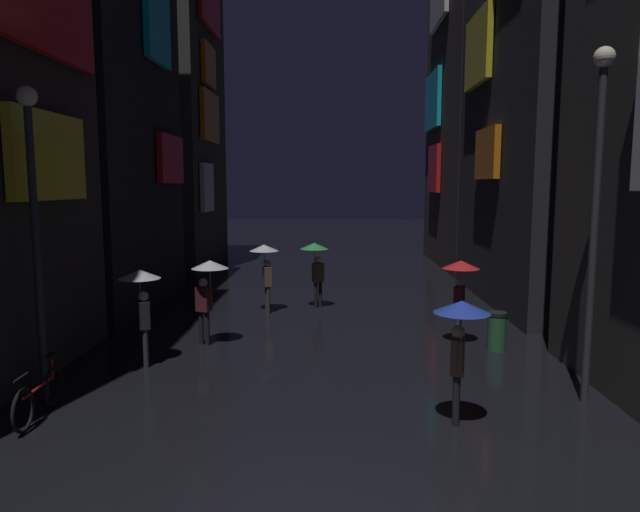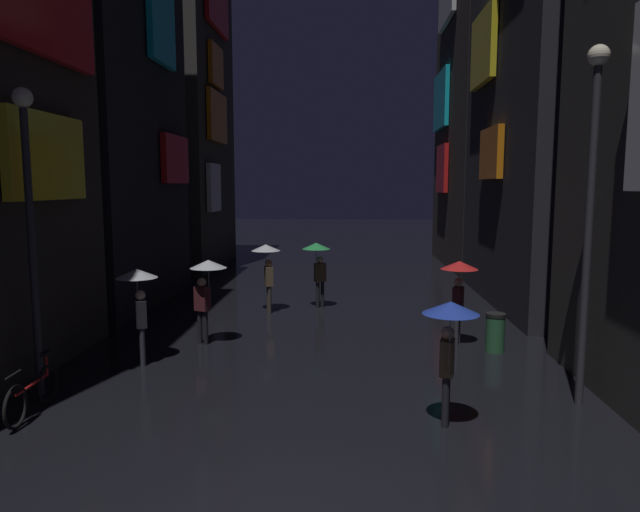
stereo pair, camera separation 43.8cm
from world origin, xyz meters
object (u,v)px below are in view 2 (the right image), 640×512
object	(u,v)px
pedestrian_far_right_red	(459,279)
pedestrian_foreground_right_blue	(449,328)
pedestrian_near_crossing_clear	(138,289)
streetlamp_left_near	(29,208)
trash_bin	(495,332)
streetlamp_right_near	(591,190)
pedestrian_midstreet_centre_clear	(267,259)
pedestrian_midstreet_left_clear	(206,278)
bicycle_parked_at_storefront	(33,393)
pedestrian_foreground_left_green	(317,257)

from	to	relation	value
pedestrian_far_right_red	pedestrian_foreground_right_blue	world-z (taller)	same
pedestrian_near_crossing_clear	streetlamp_left_near	size ratio (longest dim) A/B	0.37
pedestrian_foreground_right_blue	trash_bin	size ratio (longest dim) A/B	2.28
streetlamp_right_near	trash_bin	size ratio (longest dim) A/B	6.76
pedestrian_midstreet_centre_clear	pedestrian_near_crossing_clear	bearing A→B (deg)	-111.27
pedestrian_midstreet_left_clear	streetlamp_right_near	world-z (taller)	streetlamp_right_near
pedestrian_midstreet_left_clear	pedestrian_midstreet_centre_clear	world-z (taller)	same
pedestrian_midstreet_left_clear	pedestrian_midstreet_centre_clear	bearing A→B (deg)	75.46
pedestrian_far_right_red	pedestrian_midstreet_centre_clear	bearing A→B (deg)	146.38
pedestrian_midstreet_left_clear	streetlamp_right_near	xyz separation A→B (m)	(7.70, -3.53, 2.20)
pedestrian_foreground_right_blue	bicycle_parked_at_storefront	distance (m)	7.16
pedestrian_foreground_left_green	streetlamp_right_near	xyz separation A→B (m)	(5.21, -7.89, 2.20)
pedestrian_midstreet_centre_clear	bicycle_parked_at_storefront	bearing A→B (deg)	-109.22
pedestrian_midstreet_centre_clear	trash_bin	xyz separation A→B (m)	(6.04, -3.95, -1.20)
pedestrian_midstreet_centre_clear	bicycle_parked_at_storefront	xyz separation A→B (m)	(-2.86, -8.20, -1.28)
pedestrian_near_crossing_clear	streetlamp_right_near	world-z (taller)	streetlamp_right_near
pedestrian_midstreet_left_clear	pedestrian_foreground_left_green	distance (m)	5.02
pedestrian_far_right_red	streetlamp_left_near	bearing A→B (deg)	-156.02
pedestrian_near_crossing_clear	pedestrian_foreground_right_blue	distance (m)	6.96
pedestrian_midstreet_left_clear	trash_bin	size ratio (longest dim) A/B	2.28
pedestrian_far_right_red	trash_bin	xyz separation A→B (m)	(0.80, -0.47, -1.20)
bicycle_parked_at_storefront	pedestrian_midstreet_left_clear	bearing A→B (deg)	67.15
pedestrian_midstreet_centre_clear	pedestrian_foreground_right_blue	size ratio (longest dim) A/B	1.00
pedestrian_midstreet_left_clear	pedestrian_far_right_red	bearing A→B (deg)	1.82
pedestrian_midstreet_centre_clear	bicycle_parked_at_storefront	size ratio (longest dim) A/B	1.16
pedestrian_midstreet_left_clear	streetlamp_left_near	distance (m)	4.65
pedestrian_foreground_right_blue	pedestrian_midstreet_left_clear	bearing A→B (deg)	137.64
pedestrian_near_crossing_clear	pedestrian_midstreet_centre_clear	size ratio (longest dim) A/B	1.00
streetlamp_left_near	streetlamp_right_near	distance (m)	10.01
streetlamp_left_near	pedestrian_midstreet_left_clear	bearing A→B (deg)	57.25
streetlamp_left_near	pedestrian_foreground_left_green	bearing A→B (deg)	58.89
streetlamp_right_near	streetlamp_left_near	bearing A→B (deg)	-179.71
pedestrian_near_crossing_clear	pedestrian_far_right_red	bearing A→B (deg)	13.90
pedestrian_midstreet_left_clear	bicycle_parked_at_storefront	xyz separation A→B (m)	(-1.91, -4.52, -1.28)
pedestrian_foreground_right_blue	trash_bin	distance (m)	4.94
pedestrian_midstreet_left_clear	streetlamp_right_near	size ratio (longest dim) A/B	0.34
pedestrian_near_crossing_clear	streetlamp_left_near	xyz separation A→B (m)	(-1.20, -1.97, 1.87)
pedestrian_midstreet_left_clear	pedestrian_far_right_red	size ratio (longest dim) A/B	1.00
streetlamp_left_near	streetlamp_right_near	world-z (taller)	streetlamp_right_near
streetlamp_left_near	bicycle_parked_at_storefront	bearing A→B (deg)	-66.99
pedestrian_midstreet_left_clear	streetlamp_right_near	distance (m)	8.75
bicycle_parked_at_storefront	streetlamp_right_near	distance (m)	10.26
pedestrian_foreground_left_green	streetlamp_right_near	bearing A→B (deg)	-56.58
pedestrian_midstreet_left_clear	pedestrian_foreground_left_green	world-z (taller)	same
pedestrian_far_right_red	bicycle_parked_at_storefront	distance (m)	9.46
pedestrian_near_crossing_clear	pedestrian_far_right_red	xyz separation A→B (m)	(7.30, 1.81, 0.00)
streetlamp_left_near	trash_bin	xyz separation A→B (m)	(9.30, 3.31, -3.07)
pedestrian_midstreet_left_clear	pedestrian_midstreet_centre_clear	distance (m)	3.80
pedestrian_midstreet_left_clear	pedestrian_foreground_left_green	xyz separation A→B (m)	(2.49, 4.36, 0.00)
trash_bin	pedestrian_midstreet_centre_clear	bearing A→B (deg)	146.80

